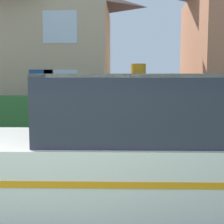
# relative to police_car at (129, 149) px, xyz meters

# --- Properties ---
(road_strip) EXTENTS (28.00, 6.40, 0.01)m
(road_strip) POSITION_rel_police_car_xyz_m (-0.91, 1.52, -0.82)
(road_strip) COLOR #4C4C51
(road_strip) RESTS_ON ground
(garden_hedge) EXTENTS (15.29, 0.63, 1.14)m
(garden_hedge) POSITION_rel_police_car_xyz_m (-0.05, 6.72, -0.26)
(garden_hedge) COLOR #2D662D
(garden_hedge) RESTS_ON ground
(police_car) EXTENTS (4.35, 1.69, 1.88)m
(police_car) POSITION_rel_police_car_xyz_m (0.00, 0.00, 0.00)
(police_car) COLOR black
(police_car) RESTS_ON road_strip
(house_left) EXTENTS (8.36, 5.67, 6.87)m
(house_left) POSITION_rel_police_car_xyz_m (-4.88, 11.64, 2.67)
(house_left) COLOR tan
(house_left) RESTS_ON ground
(wheelie_bin) EXTENTS (0.74, 0.76, 1.02)m
(wheelie_bin) POSITION_rel_police_car_xyz_m (2.95, 6.79, -0.32)
(wheelie_bin) COLOR #474C8C
(wheelie_bin) RESTS_ON ground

